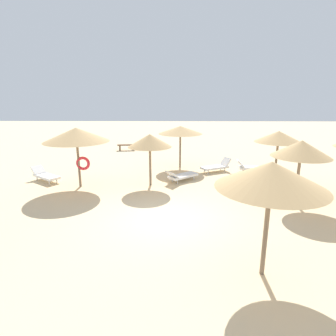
# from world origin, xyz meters

# --- Properties ---
(ground_plane) EXTENTS (80.00, 80.00, 0.00)m
(ground_plane) POSITION_xyz_m (0.00, 0.00, 0.00)
(ground_plane) COLOR beige
(parasol_0) EXTENTS (2.44, 2.44, 2.73)m
(parasol_0) POSITION_xyz_m (5.73, 4.79, 2.43)
(parasol_0) COLOR #75604C
(parasol_0) RESTS_ON ground
(parasol_1) EXTENTS (2.78, 2.78, 2.66)m
(parasol_1) POSITION_xyz_m (0.71, 7.77, 2.40)
(parasol_1) COLOR #75604C
(parasol_1) RESTS_ON ground
(parasol_2) EXTENTS (3.19, 3.19, 3.01)m
(parasol_2) POSITION_xyz_m (-4.49, 3.77, 2.64)
(parasol_2) COLOR #75604C
(parasol_2) RESTS_ON ground
(parasol_3) EXTENTS (2.21, 2.21, 2.66)m
(parasol_3) POSITION_xyz_m (-0.93, 4.08, 2.32)
(parasol_3) COLOR #75604C
(parasol_3) RESTS_ON ground
(parasol_4) EXTENTS (2.67, 2.67, 3.02)m
(parasol_4) POSITION_xyz_m (2.55, -3.27, 2.68)
(parasol_4) COLOR #75604C
(parasol_4) RESTS_ON ground
(parasol_5) EXTENTS (2.37, 2.37, 2.77)m
(parasol_5) POSITION_xyz_m (5.45, 1.53, 2.42)
(parasol_5) COLOR #75604C
(parasol_5) RESTS_ON ground
(lounger_0) EXTENTS (1.93, 0.85, 0.76)m
(lounger_0) POSITION_xyz_m (4.99, 6.61, 0.32)
(lounger_0) COLOR white
(lounger_0) RESTS_ON ground
(lounger_1) EXTENTS (1.94, 1.38, 0.81)m
(lounger_1) POSITION_xyz_m (2.91, 6.74, 0.33)
(lounger_1) COLOR white
(lounger_1) RESTS_ON ground
(lounger_2) EXTENTS (1.90, 1.62, 0.73)m
(lounger_2) POSITION_xyz_m (-6.71, 4.71, 0.32)
(lounger_2) COLOR white
(lounger_2) RESTS_ON ground
(lounger_3) EXTENTS (1.86, 1.71, 0.70)m
(lounger_3) POSITION_xyz_m (0.70, 4.75, 0.32)
(lounger_3) COLOR white
(lounger_3) RESTS_ON ground
(bench_0) EXTENTS (1.54, 0.62, 0.49)m
(bench_0) POSITION_xyz_m (-3.67, 13.45, 0.35)
(bench_0) COLOR brown
(bench_0) RESTS_ON ground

